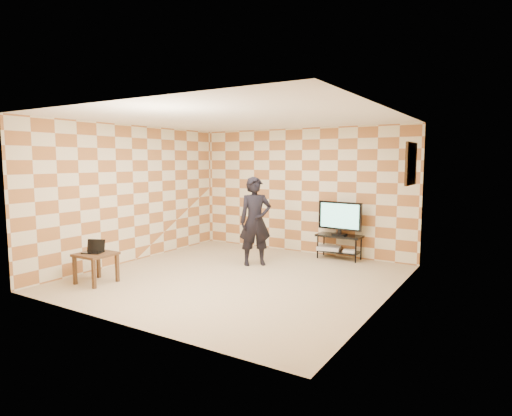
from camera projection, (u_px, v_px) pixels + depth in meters
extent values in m
plane|color=tan|center=(238.00, 278.00, 7.35)|extent=(5.00, 5.00, 0.00)
cube|color=beige|center=(302.00, 191.00, 9.32)|extent=(5.00, 0.02, 2.70)
cube|color=beige|center=(120.00, 216.00, 5.09)|extent=(5.00, 0.02, 2.70)
cube|color=beige|center=(133.00, 194.00, 8.51)|extent=(0.02, 5.00, 2.70)
cube|color=beige|center=(387.00, 208.00, 5.90)|extent=(0.02, 5.00, 2.70)
cube|color=white|center=(237.00, 118.00, 7.05)|extent=(5.00, 5.00, 0.02)
cube|color=black|center=(411.00, 164.00, 7.16)|extent=(0.04, 0.72, 0.72)
cube|color=black|center=(411.00, 164.00, 7.16)|extent=(0.04, 0.03, 0.68)
cube|color=black|center=(411.00, 164.00, 7.16)|extent=(0.04, 0.68, 0.03)
cube|color=black|center=(339.00, 236.00, 8.70)|extent=(0.92, 0.41, 0.04)
cube|color=black|center=(339.00, 251.00, 8.73)|extent=(0.83, 0.37, 0.03)
cylinder|color=black|center=(318.00, 246.00, 8.79)|extent=(0.03, 0.03, 0.50)
cylinder|color=black|center=(324.00, 244.00, 9.07)|extent=(0.03, 0.03, 0.50)
cylinder|color=black|center=(356.00, 251.00, 8.37)|extent=(0.03, 0.03, 0.50)
cylinder|color=black|center=(361.00, 248.00, 8.65)|extent=(0.03, 0.03, 0.50)
cube|color=black|center=(339.00, 234.00, 8.69)|extent=(0.29, 0.20, 0.03)
cube|color=black|center=(339.00, 232.00, 8.69)|extent=(0.07, 0.06, 0.08)
cube|color=black|center=(340.00, 216.00, 8.65)|extent=(0.94, 0.15, 0.57)
cube|color=#71D7C4|center=(339.00, 216.00, 8.62)|extent=(0.83, 0.09, 0.49)
cube|color=#B7B7B9|center=(329.00, 248.00, 8.81)|extent=(0.51, 0.41, 0.08)
cube|color=silver|center=(349.00, 251.00, 8.57)|extent=(0.25, 0.20, 0.05)
cube|color=#341E11|center=(96.00, 254.00, 6.98)|extent=(0.56, 0.56, 0.04)
cube|color=#341E11|center=(75.00, 270.00, 6.93)|extent=(0.05, 0.05, 0.46)
cube|color=#341E11|center=(98.00, 265.00, 7.32)|extent=(0.05, 0.05, 0.46)
cube|color=#341E11|center=(94.00, 274.00, 6.69)|extent=(0.05, 0.05, 0.46)
cube|color=#341E11|center=(117.00, 268.00, 7.09)|extent=(0.05, 0.05, 0.46)
cube|color=black|center=(93.00, 252.00, 6.99)|extent=(0.37, 0.32, 0.02)
cube|color=black|center=(96.00, 245.00, 7.09)|extent=(0.30, 0.17, 0.20)
imported|color=black|center=(255.00, 221.00, 8.17)|extent=(0.73, 0.72, 1.70)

